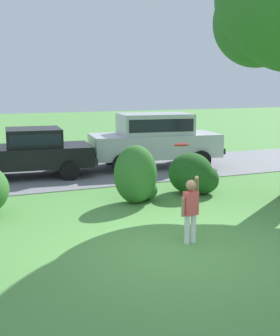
# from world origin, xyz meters

# --- Properties ---
(ground_plane) EXTENTS (80.00, 80.00, 0.00)m
(ground_plane) POSITION_xyz_m (0.00, 0.00, 0.00)
(ground_plane) COLOR #518E42
(driveway_strip) EXTENTS (28.00, 4.40, 0.02)m
(driveway_strip) POSITION_xyz_m (0.00, 7.37, 0.01)
(driveway_strip) COLOR slate
(driveway_strip) RESTS_ON ground
(shrub_centre) EXTENTS (1.21, 1.01, 1.46)m
(shrub_centre) POSITION_xyz_m (0.55, 3.29, 0.69)
(shrub_centre) COLOR #33702B
(shrub_centre) RESTS_ON ground
(shrub_centre_right) EXTENTS (1.31, 1.28, 1.12)m
(shrub_centre_right) POSITION_xyz_m (2.34, 3.58, 0.52)
(shrub_centre_right) COLOR #1E511C
(shrub_centre_right) RESTS_ON ground
(parked_sedan) EXTENTS (4.55, 2.40, 1.56)m
(parked_sedan) POSITION_xyz_m (-1.47, 7.54, 0.85)
(parked_sedan) COLOR black
(parked_sedan) RESTS_ON ground
(parked_suv) EXTENTS (4.88, 2.51, 1.92)m
(parked_suv) POSITION_xyz_m (2.98, 7.56, 1.08)
(parked_suv) COLOR silver
(parked_suv) RESTS_ON ground
(child_thrower) EXTENTS (0.45, 0.28, 1.29)m
(child_thrower) POSITION_xyz_m (0.36, 0.19, 0.72)
(child_thrower) COLOR white
(child_thrower) RESTS_ON ground
(frisbee) EXTENTS (0.29, 0.28, 0.12)m
(frisbee) POSITION_xyz_m (0.33, 0.54, 1.82)
(frisbee) COLOR red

